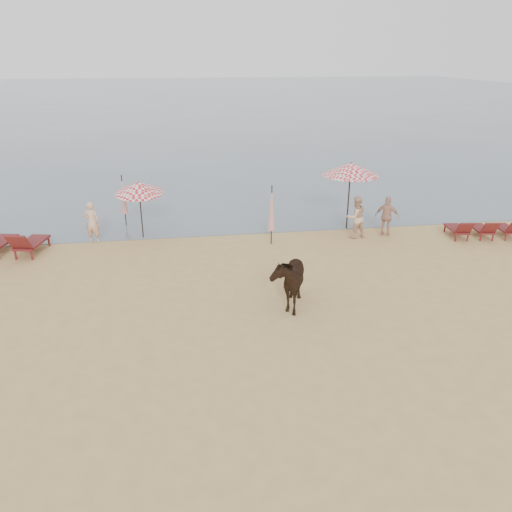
{
  "coord_description": "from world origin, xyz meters",
  "views": [
    {
      "loc": [
        -2.08,
        -8.64,
        6.71
      ],
      "look_at": [
        0.0,
        5.0,
        1.1
      ],
      "focal_mm": 35.0,
      "sensor_mm": 36.0,
      "label": 1
    }
  ],
  "objects": [
    {
      "name": "ground",
      "position": [
        0.0,
        0.0,
        0.0
      ],
      "size": [
        120.0,
        120.0,
        0.0
      ],
      "primitive_type": "plane",
      "color": "tan",
      "rests_on": "ground"
    },
    {
      "name": "sea",
      "position": [
        0.0,
        80.0,
        0.0
      ],
      "size": [
        160.0,
        140.0,
        0.06
      ],
      "primitive_type": "cube",
      "color": "#51606B",
      "rests_on": "ground"
    },
    {
      "name": "lounger_cluster_right",
      "position": [
        9.48,
        8.2,
        0.39
      ],
      "size": [
        2.7,
        1.8,
        0.56
      ],
      "rotation": [
        0.0,
        0.0,
        -0.12
      ],
      "color": "#5C1815",
      "rests_on": "ground"
    },
    {
      "name": "umbrella_open_left_b",
      "position": [
        -3.69,
        10.26,
        2.01
      ],
      "size": [
        1.82,
        1.85,
        2.32
      ],
      "rotation": [
        0.0,
        0.0,
        -0.09
      ],
      "color": "black",
      "rests_on": "ground"
    },
    {
      "name": "umbrella_open_right",
      "position": [
        4.57,
        10.11,
        2.48
      ],
      "size": [
        2.26,
        2.26,
        2.75
      ],
      "rotation": [
        0.0,
        0.0,
        -0.42
      ],
      "color": "black",
      "rests_on": "ground"
    },
    {
      "name": "umbrella_closed_left",
      "position": [
        -4.48,
        11.89,
        1.33
      ],
      "size": [
        0.26,
        0.26,
        2.16
      ],
      "rotation": [
        0.0,
        0.0,
        -0.31
      ],
      "color": "black",
      "rests_on": "ground"
    },
    {
      "name": "umbrella_closed_right",
      "position": [
        1.17,
        8.81,
        1.4
      ],
      "size": [
        0.28,
        0.28,
        2.27
      ],
      "rotation": [
        0.0,
        0.0,
        -0.11
      ],
      "color": "black",
      "rests_on": "ground"
    },
    {
      "name": "cow",
      "position": [
        0.74,
        3.87,
        0.82
      ],
      "size": [
        1.38,
        2.1,
        1.64
      ],
      "primitive_type": "imported",
      "rotation": [
        0.0,
        0.0,
        -0.28
      ],
      "color": "black",
      "rests_on": "ground"
    },
    {
      "name": "beachgoer_left",
      "position": [
        -5.51,
        10.04,
        0.8
      ],
      "size": [
        0.65,
        0.49,
        1.61
      ],
      "primitive_type": "imported",
      "rotation": [
        0.0,
        0.0,
        2.94
      ],
      "color": "#DDA98A",
      "rests_on": "ground"
    },
    {
      "name": "beachgoer_right_a",
      "position": [
        4.53,
        9.02,
        0.83
      ],
      "size": [
        0.94,
        0.8,
        1.67
      ],
      "primitive_type": "imported",
      "rotation": [
        0.0,
        0.0,
        3.38
      ],
      "color": "#D9AC87",
      "rests_on": "ground"
    },
    {
      "name": "beachgoer_right_b",
      "position": [
        5.83,
        9.07,
        0.79
      ],
      "size": [
        0.99,
        0.82,
        1.58
      ],
      "primitive_type": "imported",
      "rotation": [
        0.0,
        0.0,
        2.58
      ],
      "color": "tan",
      "rests_on": "ground"
    }
  ]
}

